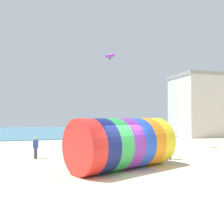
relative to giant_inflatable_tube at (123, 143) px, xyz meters
name	(u,v)px	position (x,y,z in m)	size (l,w,h in m)	color
ground_plane	(132,178)	(-0.24, -2.04, -1.43)	(120.00, 120.00, 0.00)	beige
sea	(58,131)	(-0.24, 38.79, -1.38)	(120.00, 40.00, 0.10)	teal
giant_inflatable_tube	(123,143)	(0.00, 0.00, 0.00)	(6.69, 4.97, 2.86)	red
kite_handler	(170,146)	(4.13, 1.98, -0.53)	(0.42, 0.38, 1.75)	#383D56
kite_purple_parafoil	(110,56)	(3.01, 12.57, 8.15)	(1.26, 1.35, 0.71)	purple
bystander_mid_beach	(88,143)	(-0.69, 6.40, -0.58)	(0.42, 0.34, 1.67)	#383D56
bystander_far_left	(36,148)	(-4.70, 4.95, -0.65)	(0.38, 0.25, 1.54)	#383D56
promenade_building	(212,106)	(21.16, 18.62, 3.21)	(12.02, 6.35, 9.25)	beige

